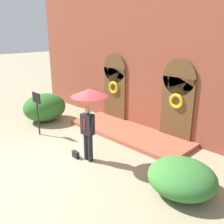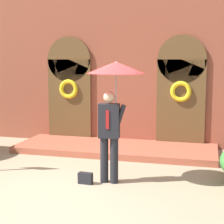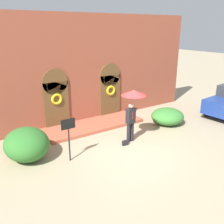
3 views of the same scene
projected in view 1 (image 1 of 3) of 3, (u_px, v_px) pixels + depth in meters
ground_plane at (64, 161)px, 7.98m from camera, size 80.00×80.00×0.00m
building_facade at (148, 65)px, 9.93m from camera, size 14.00×2.30×5.60m
person_with_umbrella at (89, 104)px, 7.38m from camera, size 1.10×1.10×2.36m
handbag at (76, 154)px, 8.16m from camera, size 0.29×0.13×0.22m
sign_post at (37, 107)px, 9.66m from camera, size 0.56×0.06×1.72m
shrub_left at (45, 107)px, 11.42m from camera, size 1.71×1.95×1.26m
shrub_right at (182, 177)px, 6.32m from camera, size 1.76×1.68×0.85m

